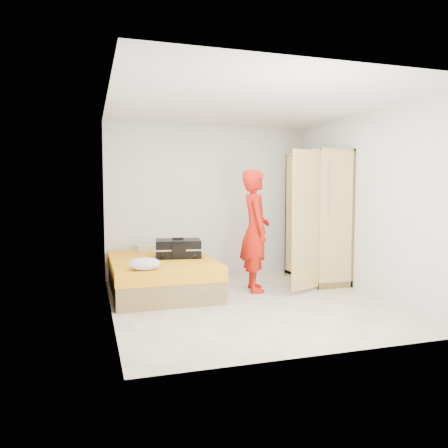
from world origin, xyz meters
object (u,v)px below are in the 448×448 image
object	(u,v)px
person	(255,231)
suitcase	(178,248)
bed	(161,275)
wardrobe	(316,220)
round_cushion	(145,264)

from	to	relation	value
person	suitcase	size ratio (longest dim) A/B	2.44
bed	wardrobe	xyz separation A→B (m)	(2.50, -0.06, 0.75)
wardrobe	person	distance (m)	1.21
person	suitcase	xyz separation A→B (m)	(-1.09, 0.32, -0.26)
person	round_cushion	bearing A→B (deg)	117.87
bed	person	world-z (taller)	person
bed	wardrobe	world-z (taller)	wardrobe
bed	round_cushion	size ratio (longest dim) A/B	5.14
suitcase	round_cushion	world-z (taller)	suitcase
person	round_cushion	size ratio (longest dim) A/B	4.53
suitcase	round_cushion	xyz separation A→B (m)	(-0.59, -0.88, -0.05)
wardrobe	person	world-z (taller)	wardrobe
bed	suitcase	size ratio (longest dim) A/B	2.76
person	suitcase	distance (m)	1.16
suitcase	bed	bearing A→B (deg)	-176.38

